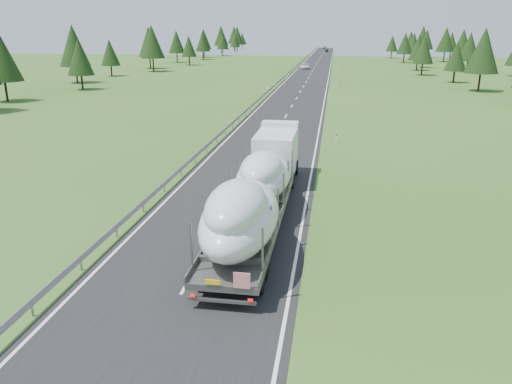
# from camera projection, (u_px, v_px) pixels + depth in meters

# --- Properties ---
(ground) EXTENTS (400.00, 400.00, 0.00)m
(ground) POSITION_uv_depth(u_px,v_px,m) (190.00, 278.00, 22.74)
(ground) COLOR #30541C
(ground) RESTS_ON ground
(road_surface) EXTENTS (10.00, 400.00, 0.02)m
(road_surface) POSITION_uv_depth(u_px,v_px,m) (309.00, 78.00, 116.65)
(road_surface) COLOR black
(road_surface) RESTS_ON ground
(guardrail) EXTENTS (0.10, 400.00, 0.76)m
(guardrail) POSITION_uv_depth(u_px,v_px,m) (286.00, 75.00, 117.18)
(guardrail) COLOR slate
(guardrail) RESTS_ON ground
(marker_posts) EXTENTS (0.13, 350.08, 1.00)m
(marker_posts) POSITION_uv_depth(u_px,v_px,m) (337.00, 61.00, 167.19)
(marker_posts) COLOR silver
(marker_posts) RESTS_ON ground
(highway_sign) EXTENTS (0.08, 0.90, 2.60)m
(highway_sign) POSITION_uv_depth(u_px,v_px,m) (341.00, 78.00, 96.26)
(highway_sign) COLOR slate
(highway_sign) RESTS_ON ground
(tree_line_right) EXTENTS (26.31, 300.10, 12.51)m
(tree_line_right) POSITION_uv_depth(u_px,v_px,m) (485.00, 48.00, 111.99)
(tree_line_right) COLOR black
(tree_line_right) RESTS_ON ground
(tree_line_left) EXTENTS (13.81, 300.10, 12.59)m
(tree_line_left) POSITION_uv_depth(u_px,v_px,m) (160.00, 43.00, 143.74)
(tree_line_left) COLOR black
(tree_line_left) RESTS_ON ground
(boat_truck) EXTENTS (3.49, 21.66, 4.44)m
(boat_truck) POSITION_uv_depth(u_px,v_px,m) (258.00, 185.00, 28.28)
(boat_truck) COLOR silver
(boat_truck) RESTS_ON ground
(distant_van) EXTENTS (2.56, 5.23, 1.43)m
(distant_van) POSITION_uv_depth(u_px,v_px,m) (305.00, 66.00, 141.99)
(distant_van) COLOR white
(distant_van) RESTS_ON ground
(distant_car_dark) EXTENTS (1.90, 4.24, 1.42)m
(distant_car_dark) POSITION_uv_depth(u_px,v_px,m) (327.00, 50.00, 247.43)
(distant_car_dark) COLOR black
(distant_car_dark) RESTS_ON ground
(distant_car_blue) EXTENTS (1.99, 4.94, 1.60)m
(distant_car_blue) POSITION_uv_depth(u_px,v_px,m) (324.00, 48.00, 283.33)
(distant_car_blue) COLOR #172741
(distant_car_blue) RESTS_ON ground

